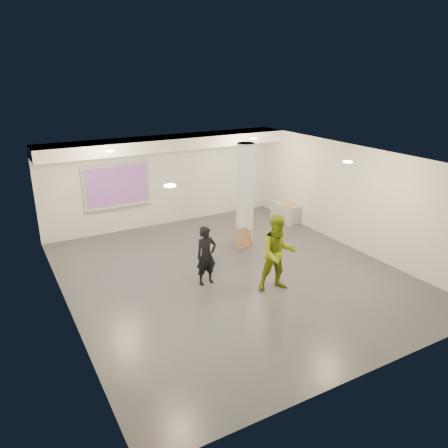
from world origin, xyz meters
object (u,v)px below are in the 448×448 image
credenza (286,212)px  man (278,253)px  woman (206,256)px  projection_screen (116,186)px  column (245,194)px

credenza → man: 5.05m
woman → man: size_ratio=0.80×
credenza → projection_screen: bearing=156.1°
man → column: bearing=90.0°
projection_screen → woman: (0.81, -4.58, -0.79)m
column → credenza: column is taller
credenza → man: bearing=-134.6°
projection_screen → credenza: projection_screen is taller
projection_screen → woman: 4.72m
column → man: bearing=-107.4°
column → projection_screen: 4.08m
column → projection_screen: size_ratio=1.43×
column → credenza: bearing=21.9°
credenza → man: man is taller
column → credenza: 2.67m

